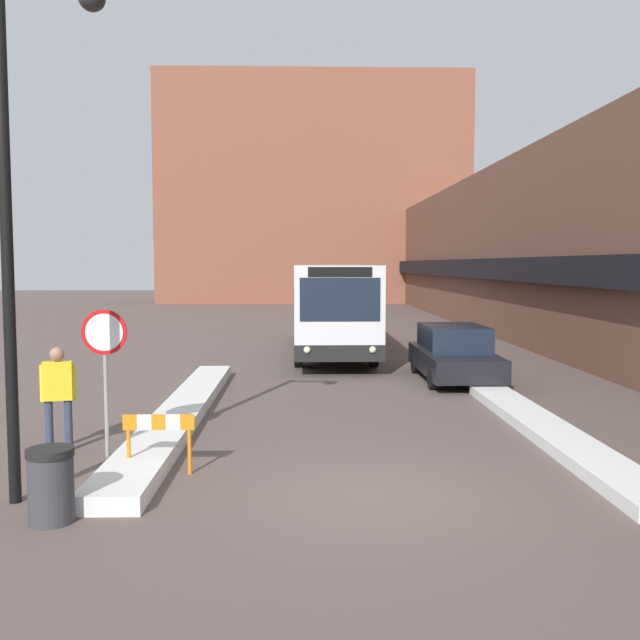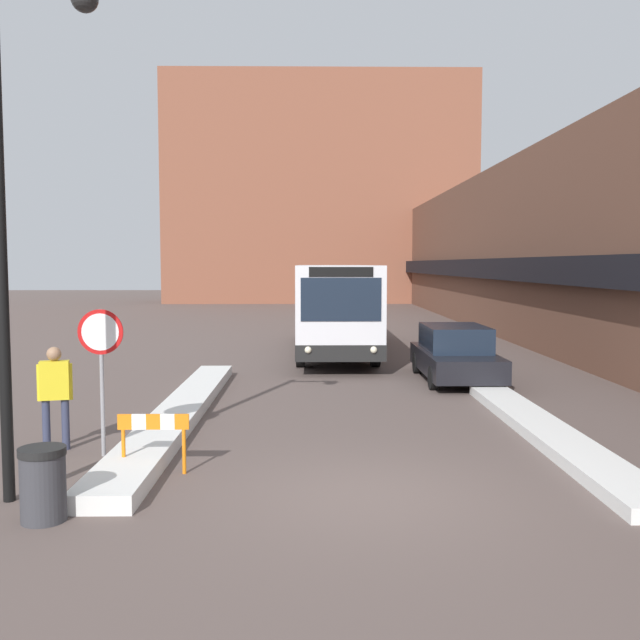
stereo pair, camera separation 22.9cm
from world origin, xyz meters
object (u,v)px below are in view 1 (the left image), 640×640
object	(u,v)px
parked_car_front	(454,353)
street_lamp	(25,185)
pedestrian	(58,389)
stop_sign	(105,350)
trash_bin	(51,485)
construction_barricade	(159,432)
city_bus	(331,305)

from	to	relation	value
parked_car_front	street_lamp	distance (m)	13.25
parked_car_front	pedestrian	world-z (taller)	pedestrian
pedestrian	parked_car_front	bearing A→B (deg)	27.75
parked_car_front	stop_sign	bearing A→B (deg)	-134.26
street_lamp	pedestrian	distance (m)	4.22
stop_sign	pedestrian	size ratio (longest dim) A/B	1.37
trash_bin	construction_barricade	distance (m)	2.25
pedestrian	street_lamp	bearing A→B (deg)	-91.10
pedestrian	trash_bin	xyz separation A→B (m)	(1.07, -3.48, -0.61)
city_bus	construction_barricade	size ratio (longest dim) A/B	10.60
street_lamp	trash_bin	bearing A→B (deg)	-57.49
pedestrian	construction_barricade	size ratio (longest dim) A/B	1.65
parked_car_front	pedestrian	distance (m)	11.22
city_bus	parked_car_front	distance (m)	7.12
construction_barricade	city_bus	bearing A→B (deg)	77.64
pedestrian	construction_barricade	distance (m)	2.52
stop_sign	construction_barricade	size ratio (longest dim) A/B	2.27
construction_barricade	parked_car_front	bearing A→B (deg)	53.60
construction_barricade	street_lamp	bearing A→B (deg)	-139.39
parked_car_front	trash_bin	distance (m)	13.11
city_bus	parked_car_front	world-z (taller)	city_bus
street_lamp	parked_car_front	bearing A→B (deg)	51.68
city_bus	pedestrian	xyz separation A→B (m)	(-5.33, -13.63, -0.66)
street_lamp	pedestrian	bearing A→B (deg)	101.94
street_lamp	construction_barricade	xyz separation A→B (m)	(1.45, 1.24, -3.62)
stop_sign	trash_bin	xyz separation A→B (m)	(0.13, -3.06, -1.34)
city_bus	stop_sign	xyz separation A→B (m)	(-4.39, -14.05, 0.07)
street_lamp	city_bus	bearing A→B (deg)	73.76
stop_sign	construction_barricade	xyz separation A→B (m)	(1.08, -1.03, -1.15)
trash_bin	construction_barricade	world-z (taller)	trash_bin
street_lamp	construction_barricade	world-z (taller)	street_lamp
parked_car_front	trash_bin	size ratio (longest dim) A/B	4.79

